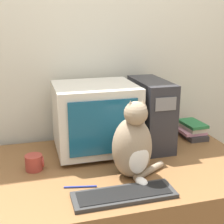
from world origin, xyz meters
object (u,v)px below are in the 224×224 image
at_px(computer_tower, 151,113).
at_px(book_stack, 192,130).
at_px(keyboard, 124,195).
at_px(pen, 80,187).
at_px(cat, 133,145).
at_px(crt_monitor, 95,118).
at_px(mug, 34,163).

height_order(computer_tower, book_stack, computer_tower).
distance_m(keyboard, pen, 0.22).
height_order(cat, book_stack, cat).
relative_size(crt_monitor, cat, 1.14).
distance_m(computer_tower, keyboard, 0.66).
height_order(book_stack, pen, book_stack).
bearing_deg(keyboard, crt_monitor, 91.08).
distance_m(keyboard, book_stack, 0.88).
bearing_deg(crt_monitor, mug, -156.93).
bearing_deg(keyboard, computer_tower, 57.68).
distance_m(cat, pen, 0.32).
bearing_deg(mug, computer_tower, 12.75).
distance_m(crt_monitor, book_stack, 0.69).
distance_m(computer_tower, cat, 0.44).
height_order(book_stack, mug, book_stack).
bearing_deg(computer_tower, crt_monitor, -178.92).
bearing_deg(crt_monitor, cat, -73.38).
relative_size(crt_monitor, keyboard, 0.99).
height_order(crt_monitor, mug, crt_monitor).
distance_m(book_stack, mug, 1.05).
xyz_separation_m(keyboard, cat, (0.10, 0.17, 0.16)).
relative_size(book_stack, mug, 2.17).
relative_size(keyboard, mug, 4.82).
height_order(computer_tower, cat, computer_tower).
distance_m(cat, mug, 0.53).
distance_m(computer_tower, book_stack, 0.36).
distance_m(cat, book_stack, 0.71).
height_order(crt_monitor, pen, crt_monitor).
xyz_separation_m(computer_tower, pen, (-0.51, -0.40, -0.20)).
height_order(computer_tower, pen, computer_tower).
bearing_deg(computer_tower, keyboard, -122.32).
relative_size(crt_monitor, mug, 4.79).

